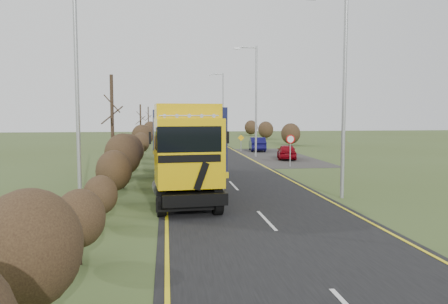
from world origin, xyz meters
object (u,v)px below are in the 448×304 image
at_px(car_red_hatchback, 287,152).
at_px(car_blue_sedan, 257,144).
at_px(streetlight_near, 342,87).
at_px(speed_sign, 290,144).
at_px(lorry, 182,141).

xyz_separation_m(car_red_hatchback, car_blue_sedan, (-0.76, 8.91, 0.07)).
distance_m(streetlight_near, speed_sign, 12.75).
relative_size(lorry, speed_sign, 6.56).
height_order(lorry, streetlight_near, streetlight_near).
bearing_deg(speed_sign, car_red_hatchback, 76.98).
bearing_deg(streetlight_near, car_blue_sedan, 86.56).
distance_m(car_blue_sedan, streetlight_near, 26.87).
height_order(streetlight_near, speed_sign, streetlight_near).
xyz_separation_m(lorry, car_blue_sedan, (8.87, 21.99, -1.76)).
relative_size(car_red_hatchback, car_blue_sedan, 0.88).
xyz_separation_m(car_red_hatchback, streetlight_near, (-2.36, -17.53, 4.58)).
bearing_deg(lorry, car_red_hatchback, 48.91).
bearing_deg(car_red_hatchback, speed_sign, 89.15).
height_order(lorry, car_blue_sedan, lorry).
height_order(car_red_hatchback, streetlight_near, streetlight_near).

